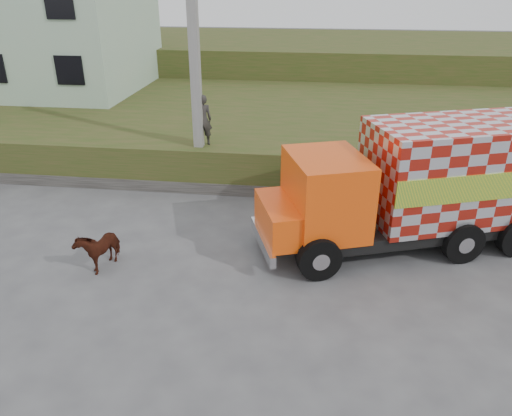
# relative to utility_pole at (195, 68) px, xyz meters

# --- Properties ---
(ground) EXTENTS (120.00, 120.00, 0.00)m
(ground) POSITION_rel_utility_pole_xyz_m (1.00, -4.60, -4.08)
(ground) COLOR #474749
(ground) RESTS_ON ground
(embankment) EXTENTS (40.00, 12.00, 1.50)m
(embankment) POSITION_rel_utility_pole_xyz_m (1.00, 5.40, -3.33)
(embankment) COLOR #2E4517
(embankment) RESTS_ON ground
(embankment_far) EXTENTS (40.00, 12.00, 3.00)m
(embankment_far) POSITION_rel_utility_pole_xyz_m (1.00, 17.40, -2.58)
(embankment_far) COLOR #2E4517
(embankment_far) RESTS_ON ground
(retaining_strip) EXTENTS (16.00, 0.50, 0.40)m
(retaining_strip) POSITION_rel_utility_pole_xyz_m (-1.00, -0.40, -3.88)
(retaining_strip) COLOR #595651
(retaining_strip) RESTS_ON ground
(building) EXTENTS (10.00, 8.00, 6.00)m
(building) POSITION_rel_utility_pole_xyz_m (-10.00, 8.40, 0.42)
(building) COLOR #A4BDA1
(building) RESTS_ON embankment
(utility_pole) EXTENTS (1.20, 0.30, 8.00)m
(utility_pole) POSITION_rel_utility_pole_xyz_m (0.00, 0.00, 0.00)
(utility_pole) COLOR gray
(utility_pole) RESTS_ON ground
(cargo_truck) EXTENTS (7.91, 4.74, 3.37)m
(cargo_truck) POSITION_rel_utility_pole_xyz_m (6.65, -3.16, -2.34)
(cargo_truck) COLOR black
(cargo_truck) RESTS_ON ground
(cow) EXTENTS (0.88, 1.38, 1.08)m
(cow) POSITION_rel_utility_pole_xyz_m (-1.37, -5.39, -3.54)
(cow) COLOR black
(cow) RESTS_ON ground
(pedestrian) EXTENTS (0.72, 0.60, 1.71)m
(pedestrian) POSITION_rel_utility_pole_xyz_m (0.11, 0.20, -1.72)
(pedestrian) COLOR #292624
(pedestrian) RESTS_ON embankment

